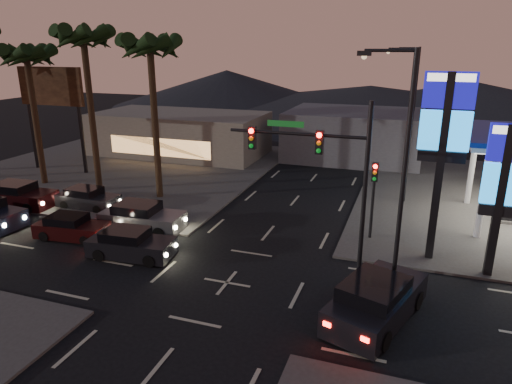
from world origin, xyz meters
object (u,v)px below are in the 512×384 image
at_px(pylon_sign_tall, 445,131).
at_px(car_lane_a_mid, 71,227).
at_px(pylon_sign_short, 503,178).
at_px(car_lane_b_front, 142,218).
at_px(car_lane_a_front, 130,244).
at_px(car_lane_b_mid, 88,199).
at_px(traffic_signal_mast, 325,165).
at_px(car_lane_b_rear, 18,196).
at_px(suv_station, 376,301).

xyz_separation_m(pylon_sign_tall, car_lane_a_mid, (-18.47, -3.67, -5.79)).
distance_m(pylon_sign_short, car_lane_b_front, 18.40).
height_order(car_lane_a_front, car_lane_b_mid, car_lane_a_front).
distance_m(traffic_signal_mast, car_lane_a_front, 10.44).
bearing_deg(car_lane_b_mid, car_lane_a_mid, -61.34).
xyz_separation_m(car_lane_a_mid, car_lane_b_rear, (-6.84, 3.04, 0.14)).
bearing_deg(car_lane_a_front, car_lane_b_mid, 142.12).
distance_m(pylon_sign_tall, suv_station, 8.63).
height_order(pylon_sign_tall, car_lane_a_front, pylon_sign_tall).
bearing_deg(car_lane_a_mid, car_lane_b_front, 37.29).
distance_m(pylon_sign_tall, traffic_signal_mast, 6.02).
bearing_deg(car_lane_b_front, pylon_sign_short, 1.23).
height_order(car_lane_a_mid, car_lane_b_rear, car_lane_b_rear).
bearing_deg(suv_station, car_lane_b_mid, 159.79).
distance_m(pylon_sign_tall, car_lane_b_mid, 21.63).
bearing_deg(car_lane_a_mid, pylon_sign_tall, 11.23).
height_order(pylon_sign_short, car_lane_a_mid, pylon_sign_short).
relative_size(car_lane_b_front, car_lane_b_mid, 1.18).
relative_size(car_lane_a_mid, car_lane_b_front, 0.84).
bearing_deg(car_lane_b_mid, car_lane_b_front, -20.96).
bearing_deg(car_lane_a_front, suv_station, -7.84).
relative_size(pylon_sign_tall, pylon_sign_short, 1.29).
xyz_separation_m(car_lane_b_mid, suv_station, (18.81, -6.92, 0.18)).
bearing_deg(traffic_signal_mast, car_lane_b_rear, 172.02).
height_order(car_lane_a_mid, car_lane_b_mid, car_lane_b_mid).
xyz_separation_m(car_lane_a_mid, car_lane_b_mid, (-2.37, 4.33, 0.02)).
bearing_deg(suv_station, car_lane_a_mid, 171.05).
bearing_deg(suv_station, pylon_sign_short, 49.26).
relative_size(car_lane_a_mid, suv_station, 0.73).
height_order(pylon_sign_tall, car_lane_b_mid, pylon_sign_tall).
relative_size(pylon_sign_tall, traffic_signal_mast, 1.12).
bearing_deg(car_lane_b_rear, car_lane_b_front, -4.40).
bearing_deg(car_lane_b_mid, pylon_sign_short, -4.08).
distance_m(traffic_signal_mast, car_lane_a_mid, 14.48).
height_order(car_lane_a_mid, suv_station, suv_station).
relative_size(traffic_signal_mast, car_lane_a_mid, 1.94).
relative_size(car_lane_b_mid, suv_station, 0.75).
height_order(pylon_sign_short, car_lane_b_mid, pylon_sign_short).
xyz_separation_m(pylon_sign_short, car_lane_b_front, (-17.97, -0.39, -3.93)).
bearing_deg(car_lane_b_rear, car_lane_a_mid, -23.93).
relative_size(pylon_sign_tall, suv_station, 1.61).
bearing_deg(traffic_signal_mast, car_lane_b_front, 168.80).
height_order(pylon_sign_short, car_lane_b_rear, pylon_sign_short).
xyz_separation_m(pylon_sign_short, traffic_signal_mast, (-7.24, -2.51, 0.57)).
bearing_deg(pylon_sign_short, car_lane_b_front, -178.77).
xyz_separation_m(pylon_sign_tall, car_lane_b_rear, (-25.31, -0.63, -5.65)).
bearing_deg(pylon_sign_short, traffic_signal_mast, -160.87).
xyz_separation_m(pylon_sign_tall, car_lane_b_mid, (-20.83, 0.67, -5.77)).
bearing_deg(car_lane_b_mid, suv_station, -20.21).
distance_m(car_lane_b_mid, car_lane_b_rear, 4.66).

